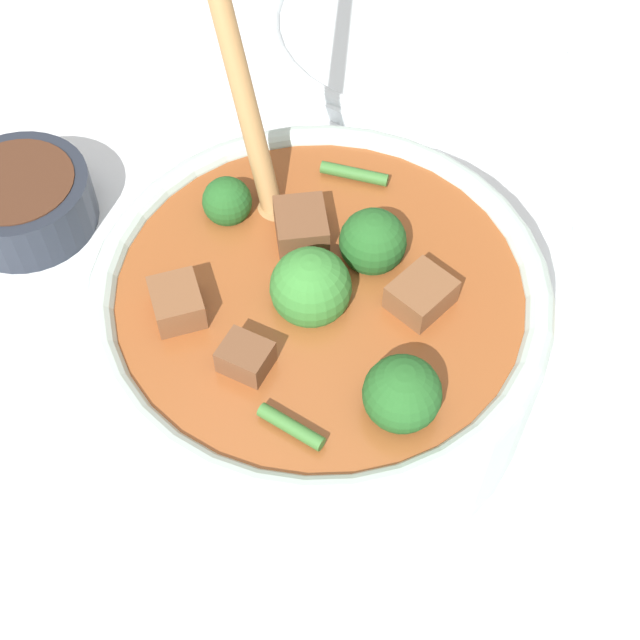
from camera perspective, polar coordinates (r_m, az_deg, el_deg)
ground_plane at (r=0.54m, az=0.00°, el=-3.78°), size 4.00×4.00×0.00m
stew_bowl at (r=0.49m, az=-0.00°, el=-0.40°), size 0.28×0.24×0.27m
condiment_bowl at (r=0.63m, az=-18.57°, el=7.37°), size 0.09×0.09×0.04m
empty_plate at (r=0.76m, az=5.98°, el=18.32°), size 0.25×0.25×0.02m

